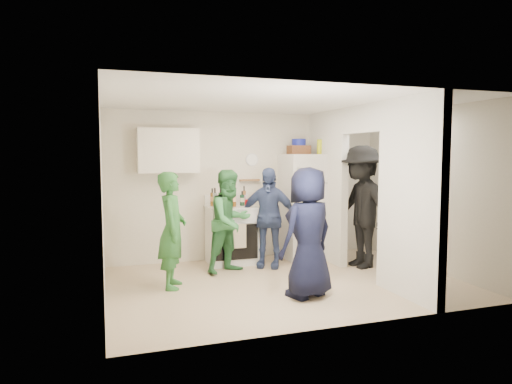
% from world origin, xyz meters
% --- Properties ---
extents(floor, '(4.80, 4.80, 0.00)m').
position_xyz_m(floor, '(0.00, 0.00, 0.00)').
color(floor, tan).
rests_on(floor, ground).
extents(wall_back, '(4.80, 0.00, 4.80)m').
position_xyz_m(wall_back, '(0.00, 1.70, 1.25)').
color(wall_back, silver).
rests_on(wall_back, floor).
extents(wall_front, '(4.80, 0.00, 4.80)m').
position_xyz_m(wall_front, '(0.00, -1.70, 1.25)').
color(wall_front, silver).
rests_on(wall_front, floor).
extents(wall_left, '(0.00, 3.40, 3.40)m').
position_xyz_m(wall_left, '(-2.40, 0.00, 1.25)').
color(wall_left, silver).
rests_on(wall_left, floor).
extents(wall_right, '(0.00, 3.40, 3.40)m').
position_xyz_m(wall_right, '(2.40, 0.00, 1.25)').
color(wall_right, silver).
rests_on(wall_right, floor).
extents(ceiling, '(4.80, 4.80, 0.00)m').
position_xyz_m(ceiling, '(0.00, 0.00, 2.50)').
color(ceiling, white).
rests_on(ceiling, wall_back).
extents(partition_pier_back, '(0.12, 1.20, 2.50)m').
position_xyz_m(partition_pier_back, '(1.20, 1.10, 1.25)').
color(partition_pier_back, silver).
rests_on(partition_pier_back, floor).
extents(partition_pier_front, '(0.12, 1.20, 2.50)m').
position_xyz_m(partition_pier_front, '(1.20, -1.10, 1.25)').
color(partition_pier_front, silver).
rests_on(partition_pier_front, floor).
extents(partition_header, '(0.12, 1.00, 0.40)m').
position_xyz_m(partition_header, '(1.20, 0.00, 2.30)').
color(partition_header, silver).
rests_on(partition_header, partition_pier_back).
extents(stove, '(0.79, 0.66, 0.94)m').
position_xyz_m(stove, '(-0.41, 1.37, 0.47)').
color(stove, white).
rests_on(stove, floor).
extents(upper_cabinet, '(0.95, 0.34, 0.70)m').
position_xyz_m(upper_cabinet, '(-1.40, 1.52, 1.85)').
color(upper_cabinet, silver).
rests_on(upper_cabinet, wall_back).
extents(fridge, '(0.74, 0.72, 1.79)m').
position_xyz_m(fridge, '(0.90, 1.34, 0.90)').
color(fridge, silver).
rests_on(fridge, floor).
extents(wicker_basket, '(0.35, 0.25, 0.15)m').
position_xyz_m(wicker_basket, '(0.80, 1.39, 1.87)').
color(wicker_basket, brown).
rests_on(wicker_basket, fridge).
extents(blue_bowl, '(0.24, 0.24, 0.11)m').
position_xyz_m(blue_bowl, '(0.80, 1.39, 2.00)').
color(blue_bowl, navy).
rests_on(blue_bowl, wicker_basket).
extents(yellow_cup_stack_top, '(0.09, 0.09, 0.25)m').
position_xyz_m(yellow_cup_stack_top, '(1.12, 1.24, 1.92)').
color(yellow_cup_stack_top, '#CBD812').
rests_on(yellow_cup_stack_top, fridge).
extents(wall_clock, '(0.22, 0.02, 0.22)m').
position_xyz_m(wall_clock, '(0.05, 1.68, 1.70)').
color(wall_clock, white).
rests_on(wall_clock, wall_back).
extents(spice_shelf, '(0.35, 0.08, 0.03)m').
position_xyz_m(spice_shelf, '(0.00, 1.65, 1.35)').
color(spice_shelf, olive).
rests_on(spice_shelf, wall_back).
extents(nook_window, '(0.03, 0.70, 0.80)m').
position_xyz_m(nook_window, '(2.38, 0.20, 1.65)').
color(nook_window, black).
rests_on(nook_window, wall_right).
extents(nook_window_frame, '(0.04, 0.76, 0.86)m').
position_xyz_m(nook_window_frame, '(2.36, 0.20, 1.65)').
color(nook_window_frame, white).
rests_on(nook_window_frame, wall_right).
extents(nook_valance, '(0.04, 0.82, 0.18)m').
position_xyz_m(nook_valance, '(2.34, 0.20, 2.00)').
color(nook_valance, white).
rests_on(nook_valance, wall_right).
extents(yellow_cup_stack_stove, '(0.09, 0.09, 0.25)m').
position_xyz_m(yellow_cup_stack_stove, '(-0.53, 1.15, 1.07)').
color(yellow_cup_stack_stove, '#FDA415').
rests_on(yellow_cup_stack_stove, stove).
extents(red_cup, '(0.09, 0.09, 0.12)m').
position_xyz_m(red_cup, '(-0.19, 1.17, 1.00)').
color(red_cup, red).
rests_on(red_cup, stove).
extents(person_green_left, '(0.50, 0.64, 1.56)m').
position_xyz_m(person_green_left, '(-1.53, 0.28, 0.78)').
color(person_green_left, '#2C7037').
rests_on(person_green_left, floor).
extents(person_green_center, '(0.94, 0.86, 1.56)m').
position_xyz_m(person_green_center, '(-0.58, 0.81, 0.78)').
color(person_green_center, '#377D48').
rests_on(person_green_center, floor).
extents(person_denim, '(0.99, 0.81, 1.58)m').
position_xyz_m(person_denim, '(0.08, 0.93, 0.79)').
color(person_denim, '#38447A').
rests_on(person_denim, floor).
extents(person_navy, '(0.93, 0.78, 1.63)m').
position_xyz_m(person_navy, '(0.03, -0.67, 0.82)').
color(person_navy, black).
rests_on(person_navy, floor).
extents(person_nook, '(0.82, 1.30, 1.93)m').
position_xyz_m(person_nook, '(1.47, 0.47, 0.96)').
color(person_nook, black).
rests_on(person_nook, floor).
extents(bottle_a, '(0.07, 0.07, 0.29)m').
position_xyz_m(bottle_a, '(-0.70, 1.48, 1.09)').
color(bottle_a, brown).
rests_on(bottle_a, stove).
extents(bottle_b, '(0.07, 0.07, 0.31)m').
position_xyz_m(bottle_b, '(-0.60, 1.30, 1.10)').
color(bottle_b, '#1C5524').
rests_on(bottle_b, stove).
extents(bottle_c, '(0.08, 0.08, 0.25)m').
position_xyz_m(bottle_c, '(-0.47, 1.52, 1.07)').
color(bottle_c, white).
rests_on(bottle_c, stove).
extents(bottle_d, '(0.07, 0.07, 0.31)m').
position_xyz_m(bottle_d, '(-0.38, 1.30, 1.10)').
color(bottle_d, brown).
rests_on(bottle_d, stove).
extents(bottle_e, '(0.06, 0.06, 0.33)m').
position_xyz_m(bottle_e, '(-0.30, 1.55, 1.11)').
color(bottle_e, '#B4BFC8').
rests_on(bottle_e, stove).
extents(bottle_f, '(0.07, 0.07, 0.24)m').
position_xyz_m(bottle_f, '(-0.21, 1.39, 1.07)').
color(bottle_f, '#133622').
rests_on(bottle_f, stove).
extents(bottle_g, '(0.06, 0.06, 0.32)m').
position_xyz_m(bottle_g, '(-0.15, 1.50, 1.10)').
color(bottle_g, '#965F31').
rests_on(bottle_g, stove).
extents(bottle_h, '(0.07, 0.07, 0.31)m').
position_xyz_m(bottle_h, '(-0.70, 1.27, 1.10)').
color(bottle_h, '#A1AAAC').
rests_on(bottle_h, stove).
extents(bottle_i, '(0.06, 0.06, 0.31)m').
position_xyz_m(bottle_i, '(-0.36, 1.46, 1.10)').
color(bottle_i, '#602E10').
rests_on(bottle_i, stove).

